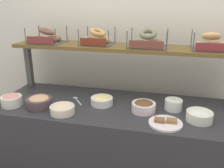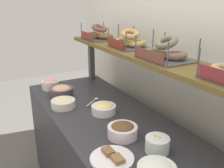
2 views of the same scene
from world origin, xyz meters
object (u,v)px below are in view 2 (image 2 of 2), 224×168
at_px(bowl_potato_salad, 63,103).
at_px(bowl_fruit_salad, 157,144).
at_px(bowl_egg_salad, 104,108).
at_px(serving_plate_white, 112,158).
at_px(bowl_hummus, 61,91).
at_px(bagel_basket_poppy, 165,52).
at_px(serving_spoon_near_plate, 94,101).
at_px(bagel_basket_sesame, 130,41).
at_px(bowl_lox_spread, 51,84).
at_px(bowl_chocolate_spread, 123,130).
at_px(bagel_basket_cinnamon_raisin, 99,34).

distance_m(bowl_potato_salad, bowl_fruit_salad, 0.84).
xyz_separation_m(bowl_egg_salad, serving_plate_white, (0.51, -0.22, -0.03)).
distance_m(bowl_hummus, bagel_basket_poppy, 0.98).
bearing_deg(serving_spoon_near_plate, bowl_egg_salad, -6.07).
distance_m(serving_plate_white, bagel_basket_poppy, 0.69).
distance_m(bowl_egg_salad, bagel_basket_sesame, 0.53).
bearing_deg(bowl_potato_salad, bowl_lox_spread, 175.88).
xyz_separation_m(bowl_potato_salad, serving_spoon_near_plate, (0.01, 0.25, -0.03)).
bearing_deg(bowl_chocolate_spread, bagel_basket_cinnamon_raisin, 161.78).
height_order(bowl_egg_salad, bagel_basket_sesame, bagel_basket_sesame).
bearing_deg(bowl_lox_spread, bowl_egg_salad, 15.80).
xyz_separation_m(serving_plate_white, bagel_basket_sesame, (-0.62, 0.49, 0.47)).
relative_size(bowl_potato_salad, bowl_fruit_salad, 1.39).
bearing_deg(serving_plate_white, bagel_basket_poppy, 112.26).
bearing_deg(bagel_basket_poppy, serving_plate_white, -67.74).
distance_m(bowl_chocolate_spread, serving_plate_white, 0.24).
distance_m(bowl_chocolate_spread, bagel_basket_poppy, 0.53).
distance_m(bowl_hummus, serving_spoon_near_plate, 0.30).
bearing_deg(bowl_egg_salad, bagel_basket_cinnamon_raisin, 156.69).
bearing_deg(serving_plate_white, bowl_hummus, 177.05).
distance_m(serving_spoon_near_plate, bagel_basket_poppy, 0.75).
bearing_deg(serving_spoon_near_plate, bowl_fruit_salad, 0.66).
bearing_deg(bowl_egg_salad, bagel_basket_poppy, 38.32).
height_order(bowl_chocolate_spread, bagel_basket_poppy, bagel_basket_poppy).
bearing_deg(bowl_egg_salad, bowl_hummus, -160.14).
bearing_deg(bowl_hummus, serving_spoon_near_plate, 39.32).
bearing_deg(bowl_lox_spread, bowl_potato_salad, -4.12).
distance_m(bowl_fruit_salad, bagel_basket_cinnamon_raisin, 1.23).
bearing_deg(bowl_fruit_salad, bagel_basket_cinnamon_raisin, 169.27).
relative_size(bowl_fruit_salad, serving_spoon_near_plate, 0.90).
bearing_deg(bowl_fruit_salad, bowl_egg_salad, -176.58).
distance_m(bagel_basket_sesame, bagel_basket_poppy, 0.43).
bearing_deg(bagel_basket_sesame, bagel_basket_cinnamon_raisin, -176.36).
bearing_deg(bagel_basket_cinnamon_raisin, bowl_lox_spread, -104.19).
distance_m(bowl_lox_spread, bowl_fruit_salad, 1.26).
relative_size(bowl_potato_salad, bagel_basket_sesame, 0.65).
xyz_separation_m(bowl_fruit_salad, bowl_hummus, (-1.02, -0.20, 0.00)).
xyz_separation_m(bowl_chocolate_spread, bagel_basket_sesame, (-0.45, 0.33, 0.44)).
xyz_separation_m(bagel_basket_cinnamon_raisin, bagel_basket_sesame, (0.46, 0.03, 0.00)).
height_order(bowl_egg_salad, bowl_chocolate_spread, bowl_chocolate_spread).
xyz_separation_m(serving_plate_white, bagel_basket_poppy, (-0.19, 0.47, 0.47)).
bearing_deg(bowl_chocolate_spread, bowl_hummus, -171.96).
xyz_separation_m(bowl_potato_salad, bowl_fruit_salad, (0.79, 0.26, 0.01)).
xyz_separation_m(bowl_hummus, bagel_basket_poppy, (0.78, 0.42, 0.43)).
xyz_separation_m(bowl_lox_spread, bowl_fruit_salad, (1.24, 0.23, -0.01)).
bearing_deg(bagel_basket_poppy, bowl_chocolate_spread, -85.66).
bearing_deg(serving_spoon_near_plate, bagel_basket_sesame, 65.87).
xyz_separation_m(bowl_lox_spread, bagel_basket_cinnamon_raisin, (0.11, 0.44, 0.43)).
xyz_separation_m(bowl_egg_salad, bagel_basket_cinnamon_raisin, (-0.57, 0.25, 0.44)).
bearing_deg(bowl_lox_spread, bowl_fruit_salad, 10.38).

